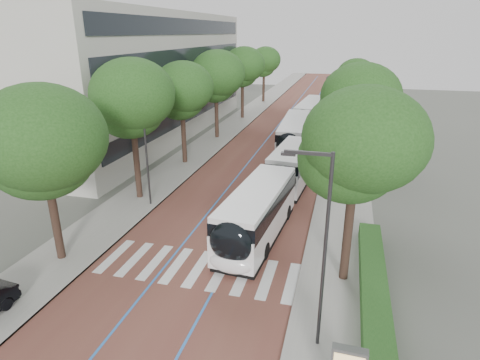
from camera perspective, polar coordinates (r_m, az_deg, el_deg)
The scene contains 19 objects.
ground at distance 21.32m, azimuth -7.45°, elevation -13.74°, with size 160.00×160.00×0.00m, color #51544C.
road at distance 57.89m, azimuth 7.62°, elevation 8.33°, with size 11.00×140.00×0.02m, color brown.
sidewalk_left at distance 59.27m, azimuth 0.34°, elevation 8.84°, with size 4.00×140.00×0.12m, color gray.
sidewalk_right at distance 57.45m, azimuth 15.12°, elevation 7.77°, with size 4.00×140.00×0.12m, color gray.
kerb_left at distance 58.83m, azimuth 2.15°, elevation 8.74°, with size 0.20×140.00×0.14m, color gray.
kerb_right at distance 57.46m, azimuth 13.21°, elevation 7.94°, with size 0.20×140.00×0.14m, color gray.
zebra_crossing at distance 22.01m, azimuth -5.97°, elevation -12.39°, with size 10.55×3.60×0.01m.
lane_line_left at distance 58.10m, azimuth 6.04°, elevation 8.46°, with size 0.12×126.00×0.01m, color blue.
lane_line_right at distance 57.71m, azimuth 9.21°, elevation 8.23°, with size 0.12×126.00×0.01m, color blue.
office_building at distance 51.81m, azimuth -16.55°, elevation 14.13°, with size 18.11×40.00×14.00m.
hedge at distance 19.90m, azimuth 18.59°, elevation -15.71°, with size 1.20×14.00×0.80m, color #1A4819.
streetlight_near at distance 14.99m, azimuth 11.43°, elevation -8.23°, with size 1.82×0.20×8.00m.
streetlight_far at distance 38.86m, azimuth 14.13°, elevation 9.26°, with size 1.82×0.20×8.00m.
lamp_post_left at distance 28.65m, azimuth -13.20°, elevation 4.07°, with size 0.14×0.14×8.00m, color #2F2F32.
trees_left at distance 42.02m, azimuth -5.69°, elevation 13.28°, with size 6.25×60.75×9.74m.
trees_right at distance 37.79m, azimuth 15.95°, elevation 11.04°, with size 5.71×47.53×9.36m.
lead_bus at distance 27.63m, azimuth 4.89°, elevation -1.52°, with size 3.99×18.54×3.20m.
bus_queued_0 at distance 42.97m, azimuth 7.65°, elevation 6.35°, with size 2.99×12.48×3.20m.
bus_queued_1 at distance 54.96m, azimuth 9.87°, elevation 9.29°, with size 3.28×12.53×3.20m.
Camera 1 is at (7.09, -16.21, 11.89)m, focal length 30.00 mm.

